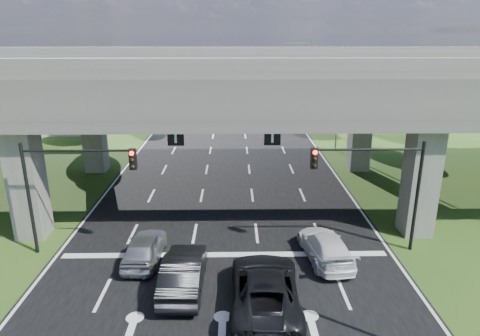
{
  "coord_description": "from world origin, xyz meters",
  "views": [
    {
      "loc": [
        0.49,
        -16.49,
        11.28
      ],
      "look_at": [
        0.89,
        9.47,
        2.89
      ],
      "focal_mm": 32.0,
      "sensor_mm": 36.0,
      "label": 1
    }
  ],
  "objects_px": {
    "signal_right": "(378,177)",
    "streetlight_beyond": "(307,74)",
    "signal_left": "(69,178)",
    "streetlight_far": "(335,91)",
    "car_trailing": "(265,288)",
    "car_silver": "(145,247)",
    "car_white": "(325,247)",
    "car_dark": "(184,272)"
  },
  "relations": [
    {
      "from": "signal_right",
      "to": "streetlight_beyond",
      "type": "distance_m",
      "value": 36.17
    },
    {
      "from": "streetlight_far",
      "to": "car_silver",
      "type": "distance_m",
      "value": 25.83
    },
    {
      "from": "signal_right",
      "to": "car_trailing",
      "type": "distance_m",
      "value": 8.41
    },
    {
      "from": "signal_left",
      "to": "car_white",
      "type": "height_order",
      "value": "signal_left"
    },
    {
      "from": "signal_left",
      "to": "streetlight_beyond",
      "type": "distance_m",
      "value": 40.3
    },
    {
      "from": "streetlight_beyond",
      "to": "car_silver",
      "type": "bearing_deg",
      "value": -110.94
    },
    {
      "from": "signal_left",
      "to": "streetlight_far",
      "type": "height_order",
      "value": "streetlight_far"
    },
    {
      "from": "streetlight_beyond",
      "to": "car_trailing",
      "type": "distance_m",
      "value": 42.03
    },
    {
      "from": "streetlight_far",
      "to": "streetlight_beyond",
      "type": "relative_size",
      "value": 1.0
    },
    {
      "from": "signal_right",
      "to": "car_white",
      "type": "distance_m",
      "value": 4.46
    },
    {
      "from": "streetlight_beyond",
      "to": "car_white",
      "type": "bearing_deg",
      "value": -97.6
    },
    {
      "from": "car_dark",
      "to": "streetlight_far",
      "type": "bearing_deg",
      "value": -116.11
    },
    {
      "from": "car_dark",
      "to": "car_trailing",
      "type": "bearing_deg",
      "value": 159.37
    },
    {
      "from": "signal_right",
      "to": "streetlight_far",
      "type": "xyz_separation_m",
      "value": [
        2.27,
        20.06,
        1.66
      ]
    },
    {
      "from": "car_white",
      "to": "car_dark",
      "type": "bearing_deg",
      "value": 13.24
    },
    {
      "from": "streetlight_far",
      "to": "streetlight_beyond",
      "type": "xyz_separation_m",
      "value": [
        0.0,
        16.0,
        0.0
      ]
    },
    {
      "from": "car_silver",
      "to": "car_white",
      "type": "bearing_deg",
      "value": -178.07
    },
    {
      "from": "streetlight_beyond",
      "to": "car_dark",
      "type": "xyz_separation_m",
      "value": [
        -11.9,
        -39.49,
        -4.98
      ]
    },
    {
      "from": "car_silver",
      "to": "car_trailing",
      "type": "bearing_deg",
      "value": 148.24
    },
    {
      "from": "signal_right",
      "to": "signal_left",
      "type": "relative_size",
      "value": 1.0
    },
    {
      "from": "signal_right",
      "to": "car_trailing",
      "type": "height_order",
      "value": "signal_right"
    },
    {
      "from": "streetlight_far",
      "to": "car_silver",
      "type": "height_order",
      "value": "streetlight_far"
    },
    {
      "from": "streetlight_beyond",
      "to": "car_silver",
      "type": "height_order",
      "value": "streetlight_beyond"
    },
    {
      "from": "streetlight_beyond",
      "to": "car_trailing",
      "type": "height_order",
      "value": "streetlight_beyond"
    },
    {
      "from": "signal_left",
      "to": "signal_right",
      "type": "bearing_deg",
      "value": 0.0
    },
    {
      "from": "signal_right",
      "to": "streetlight_beyond",
      "type": "height_order",
      "value": "streetlight_beyond"
    },
    {
      "from": "car_white",
      "to": "car_trailing",
      "type": "bearing_deg",
      "value": 42.64
    },
    {
      "from": "signal_right",
      "to": "streetlight_beyond",
      "type": "bearing_deg",
      "value": 86.39
    },
    {
      "from": "car_trailing",
      "to": "car_dark",
      "type": "bearing_deg",
      "value": -19.52
    },
    {
      "from": "signal_right",
      "to": "car_silver",
      "type": "relative_size",
      "value": 1.4
    },
    {
      "from": "signal_left",
      "to": "car_white",
      "type": "distance_m",
      "value": 13.47
    },
    {
      "from": "signal_right",
      "to": "car_trailing",
      "type": "relative_size",
      "value": 0.97
    },
    {
      "from": "car_silver",
      "to": "car_white",
      "type": "distance_m",
      "value": 9.22
    },
    {
      "from": "streetlight_beyond",
      "to": "car_white",
      "type": "relative_size",
      "value": 2.06
    },
    {
      "from": "car_silver",
      "to": "streetlight_far",
      "type": "bearing_deg",
      "value": -122.06
    },
    {
      "from": "car_silver",
      "to": "car_white",
      "type": "xyz_separation_m",
      "value": [
        9.22,
        0.0,
        -0.03
      ]
    },
    {
      "from": "streetlight_far",
      "to": "car_dark",
      "type": "xyz_separation_m",
      "value": [
        -11.9,
        -23.49,
        -4.98
      ]
    },
    {
      "from": "signal_left",
      "to": "streetlight_beyond",
      "type": "height_order",
      "value": "streetlight_beyond"
    },
    {
      "from": "car_silver",
      "to": "car_white",
      "type": "relative_size",
      "value": 0.88
    },
    {
      "from": "signal_left",
      "to": "car_silver",
      "type": "xyz_separation_m",
      "value": [
        3.77,
        -0.94,
        -3.43
      ]
    },
    {
      "from": "streetlight_far",
      "to": "car_white",
      "type": "bearing_deg",
      "value": -103.22
    },
    {
      "from": "signal_left",
      "to": "car_white",
      "type": "xyz_separation_m",
      "value": [
        12.99,
        -0.94,
        -3.45
      ]
    }
  ]
}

